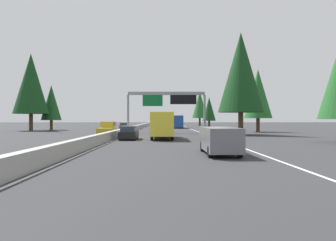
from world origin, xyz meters
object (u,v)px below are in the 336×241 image
at_px(minivan_mid_right, 219,139).
at_px(box_truck_mid_left, 162,125).
at_px(bus_near_center, 177,121).
at_px(sedan_far_left, 129,133).
at_px(sedan_far_right, 163,125).
at_px(conifer_right_mid, 258,94).
at_px(conifer_right_distant, 200,104).
at_px(sign_gantry_overhead, 168,100).
at_px(conifer_right_near, 241,72).
at_px(conifer_left_near, 31,84).
at_px(conifer_right_far, 209,109).
at_px(oncoming_near, 108,128).
at_px(oncoming_far, 125,126).
at_px(conifer_left_mid, 51,103).

distance_m(minivan_mid_right, box_truck_mid_left, 15.63).
bearing_deg(bus_near_center, minivan_mid_right, -179.86).
height_order(sedan_far_left, bus_near_center, bus_near_center).
height_order(sedan_far_left, sedan_far_right, same).
bearing_deg(box_truck_mid_left, sedan_far_right, -0.04).
height_order(bus_near_center, conifer_right_mid, conifer_right_mid).
height_order(conifer_right_mid, conifer_right_distant, conifer_right_distant).
xyz_separation_m(box_truck_mid_left, conifer_right_mid, (18.09, -16.57, 5.01)).
height_order(sign_gantry_overhead, minivan_mid_right, sign_gantry_overhead).
height_order(conifer_right_near, conifer_left_near, conifer_left_near).
bearing_deg(sedan_far_left, conifer_right_far, -18.39).
height_order(oncoming_near, conifer_right_mid, conifer_right_mid).
relative_size(oncoming_far, conifer_left_mid, 0.48).
bearing_deg(sign_gantry_overhead, box_truck_mid_left, 176.86).
bearing_deg(sedan_far_right, conifer_left_mid, 125.63).
distance_m(minivan_mid_right, sedan_far_left, 15.81).
height_order(oncoming_near, oncoming_far, oncoming_near).
height_order(sedan_far_left, oncoming_near, oncoming_near).
height_order(sedan_far_left, conifer_right_near, conifer_right_near).
height_order(sign_gantry_overhead, bus_near_center, sign_gantry_overhead).
xyz_separation_m(box_truck_mid_left, conifer_right_near, (8.46, -11.09, 7.24)).
relative_size(conifer_right_far, conifer_left_near, 0.55).
height_order(oncoming_far, conifer_right_near, conifer_right_near).
bearing_deg(minivan_mid_right, conifer_right_far, -7.99).
relative_size(bus_near_center, oncoming_near, 2.05).
relative_size(sign_gantry_overhead, oncoming_far, 2.88).
relative_size(sign_gantry_overhead, conifer_right_distant, 1.06).
distance_m(oncoming_near, conifer_left_near, 23.70).
distance_m(minivan_mid_right, oncoming_far, 47.71).
bearing_deg(conifer_right_distant, sign_gantry_overhead, 167.87).
xyz_separation_m(conifer_right_near, conifer_left_mid, (19.57, 33.96, -3.27)).
distance_m(box_truck_mid_left, oncoming_near, 13.00).
distance_m(sedan_far_right, conifer_right_distant, 28.18).
bearing_deg(conifer_left_mid, conifer_right_near, -119.96).
relative_size(sign_gantry_overhead, sedan_far_left, 2.88).
bearing_deg(sign_gantry_overhead, conifer_right_mid, -76.71).
distance_m(sedan_far_left, bus_near_center, 43.96).
height_order(sedan_far_left, conifer_left_mid, conifer_left_mid).
xyz_separation_m(sign_gantry_overhead, conifer_right_near, (-5.90, -10.31, 3.58)).
distance_m(conifer_right_mid, conifer_left_mid, 40.68).
xyz_separation_m(bus_near_center, conifer_right_far, (5.05, -8.91, 3.24)).
height_order(sign_gantry_overhead, conifer_right_mid, conifer_right_mid).
xyz_separation_m(sign_gantry_overhead, conifer_left_mid, (13.67, 23.65, 0.31)).
relative_size(conifer_right_near, conifer_right_far, 1.78).
bearing_deg(conifer_right_distant, sedan_far_left, 167.02).
bearing_deg(oncoming_near, conifer_left_mid, -140.29).
bearing_deg(sedan_far_left, conifer_left_near, 40.53).
relative_size(oncoming_far, conifer_right_far, 0.54).
height_order(sedan_far_left, conifer_right_far, conifer_right_far).
height_order(sign_gantry_overhead, oncoming_near, sign_gantry_overhead).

